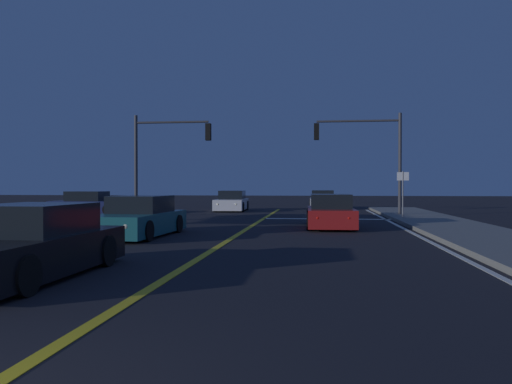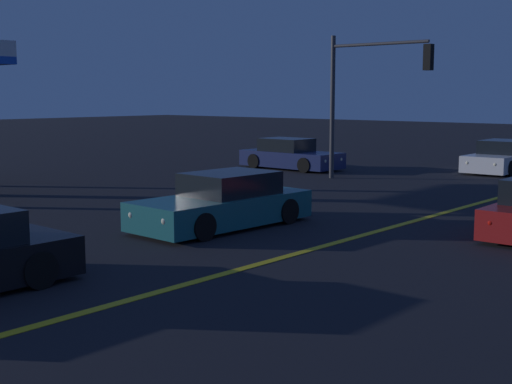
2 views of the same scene
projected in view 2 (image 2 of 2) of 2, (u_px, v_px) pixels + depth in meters
The scene contains 5 objects.
lane_line_center at pixel (300, 253), 14.40m from camera, with size 0.20×40.55×0.01m, color gold.
car_following_oncoming_white at pixel (501, 158), 29.62m from camera, with size 2.05×4.47×1.34m.
car_far_approaching_navy at pixel (290, 156), 30.89m from camera, with size 4.66×2.01×1.34m.
car_distant_tail_teal at pixel (224, 203), 17.22m from camera, with size 2.12×4.77×1.34m.
traffic_signal_far_left at pixel (367, 83), 25.96m from camera, with size 4.24×0.28×5.49m.
Camera 2 is at (8.55, 0.69, 3.22)m, focal length 49.09 mm.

